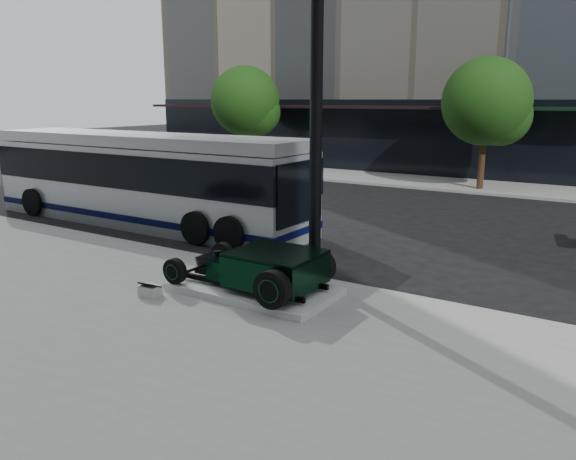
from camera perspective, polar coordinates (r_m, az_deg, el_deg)
The scene contains 8 objects.
ground at distance 15.00m, azimuth 2.83°, elevation -2.42°, with size 120.00×120.00×0.00m, color black.
sidewalk_far at distance 27.79m, azimuth 17.37°, elevation 4.36°, with size 70.00×4.00×0.12m, color gray.
street_trees at distance 26.33m, azimuth 19.83°, elevation 11.85°, with size 29.80×3.80×5.70m.
display_plinth at distance 11.70m, azimuth -3.50°, elevation -5.98°, with size 3.40×1.80×0.15m, color silver.
hot_rod at distance 11.36m, azimuth -2.17°, elevation -3.89°, with size 3.22×2.00×0.81m.
info_plaque at distance 11.78m, azimuth -13.85°, elevation -5.95°, with size 0.43×0.35×0.31m.
lamppost at distance 11.93m, azimuth 2.90°, elevation 13.83°, with size 0.48×0.48×8.76m.
transit_bus at distance 19.10m, azimuth -14.43°, elevation 5.11°, with size 12.12×2.88×2.92m.
Camera 1 is at (7.14, -12.56, 4.03)m, focal length 35.00 mm.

